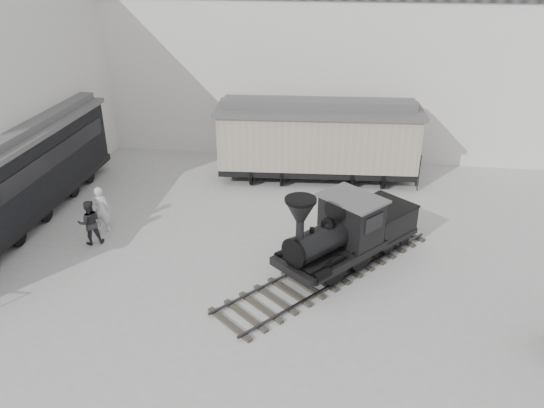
% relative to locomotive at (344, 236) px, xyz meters
% --- Properties ---
extents(ground, '(90.00, 90.00, 0.00)m').
position_rel_locomotive_xyz_m(ground, '(-1.97, -3.28, -1.21)').
color(ground, '#9E9E9B').
extents(north_wall, '(34.00, 2.51, 11.00)m').
position_rel_locomotive_xyz_m(north_wall, '(-1.97, 11.70, 4.35)').
color(north_wall, silver).
rests_on(north_wall, ground).
extents(west_pavilion, '(7.00, 12.11, 9.00)m').
position_rel_locomotive_xyz_m(west_pavilion, '(-16.47, 6.68, 3.29)').
color(west_pavilion, silver).
rests_on(west_pavilion, ground).
extents(locomotive, '(7.49, 8.37, 3.27)m').
position_rel_locomotive_xyz_m(locomotive, '(0.00, 0.00, 0.00)').
color(locomotive, '#322D28').
rests_on(locomotive, ground).
extents(boxcar, '(9.83, 3.72, 3.94)m').
position_rel_locomotive_xyz_m(boxcar, '(-1.51, 7.81, 0.86)').
color(boxcar, black).
rests_on(boxcar, ground).
extents(passenger_coach, '(3.12, 13.93, 3.72)m').
position_rel_locomotive_xyz_m(passenger_coach, '(-13.36, 1.08, 0.85)').
color(passenger_coach, black).
rests_on(passenger_coach, ground).
extents(visitor_a, '(0.73, 0.50, 1.92)m').
position_rel_locomotive_xyz_m(visitor_a, '(-9.60, 1.20, -0.25)').
color(visitor_a, silver).
rests_on(visitor_a, ground).
extents(visitor_b, '(1.09, 1.02, 1.80)m').
position_rel_locomotive_xyz_m(visitor_b, '(-9.60, 0.17, -0.31)').
color(visitor_b, '#29282B').
rests_on(visitor_b, ground).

